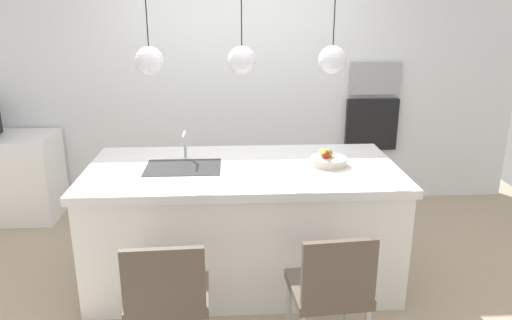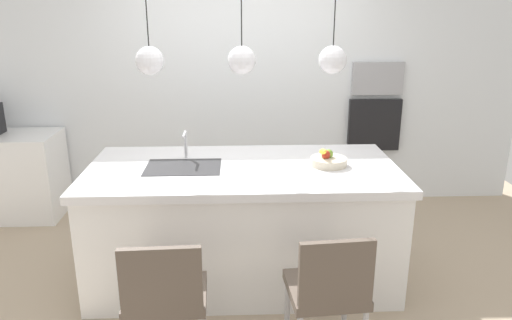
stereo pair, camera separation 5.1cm
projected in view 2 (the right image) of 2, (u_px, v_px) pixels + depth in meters
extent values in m
plane|color=tan|center=(244.00, 274.00, 3.94)|extent=(6.60, 6.60, 0.00)
cube|color=white|center=(240.00, 83.00, 5.12)|extent=(6.00, 0.10, 2.60)
cube|color=white|center=(243.00, 226.00, 3.81)|extent=(2.28, 1.09, 0.86)
cube|color=white|center=(243.00, 170.00, 3.67)|extent=(2.34, 1.15, 0.06)
cube|color=#2D2D30|center=(183.00, 168.00, 3.65)|extent=(0.56, 0.40, 0.02)
cylinder|color=silver|center=(186.00, 144.00, 3.84)|extent=(0.02, 0.02, 0.22)
cylinder|color=silver|center=(184.00, 135.00, 3.74)|extent=(0.02, 0.16, 0.02)
cylinder|color=beige|center=(329.00, 162.00, 3.68)|extent=(0.27, 0.27, 0.06)
sphere|color=olive|center=(329.00, 154.00, 3.68)|extent=(0.07, 0.07, 0.07)
sphere|color=#B22D1E|center=(326.00, 155.00, 3.67)|extent=(0.07, 0.07, 0.07)
ellipsoid|color=yellow|center=(323.00, 151.00, 3.66)|extent=(0.05, 0.19, 0.09)
cube|color=white|center=(5.00, 176.00, 4.94)|extent=(1.10, 0.60, 0.86)
cube|color=#9E9EA3|center=(377.00, 78.00, 5.09)|extent=(0.54, 0.08, 0.34)
cube|color=black|center=(374.00, 125.00, 5.25)|extent=(0.56, 0.08, 0.56)
cube|color=brown|center=(166.00, 295.00, 2.89)|extent=(0.49, 0.44, 0.06)
cube|color=brown|center=(161.00, 280.00, 2.64)|extent=(0.45, 0.06, 0.38)
cylinder|color=#B2B2B7|center=(203.00, 310.00, 3.14)|extent=(0.04, 0.04, 0.41)
cylinder|color=#B2B2B7|center=(138.00, 313.00, 3.11)|extent=(0.04, 0.04, 0.41)
cube|color=brown|center=(325.00, 289.00, 2.92)|extent=(0.48, 0.47, 0.06)
cube|color=brown|center=(336.00, 273.00, 2.66)|extent=(0.42, 0.08, 0.39)
cylinder|color=#B2B2B7|center=(345.00, 304.00, 3.19)|extent=(0.04, 0.04, 0.43)
cylinder|color=#B2B2B7|center=(287.00, 308.00, 3.15)|extent=(0.04, 0.04, 0.43)
sphere|color=silver|center=(150.00, 61.00, 3.40)|extent=(0.20, 0.20, 0.20)
cylinder|color=black|center=(146.00, 1.00, 3.28)|extent=(0.01, 0.01, 0.60)
sphere|color=silver|center=(242.00, 60.00, 3.43)|extent=(0.20, 0.20, 0.20)
cylinder|color=black|center=(241.00, 1.00, 3.30)|extent=(0.01, 0.01, 0.60)
sphere|color=silver|center=(333.00, 60.00, 3.45)|extent=(0.20, 0.20, 0.20)
cylinder|color=black|center=(335.00, 1.00, 3.33)|extent=(0.01, 0.01, 0.60)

